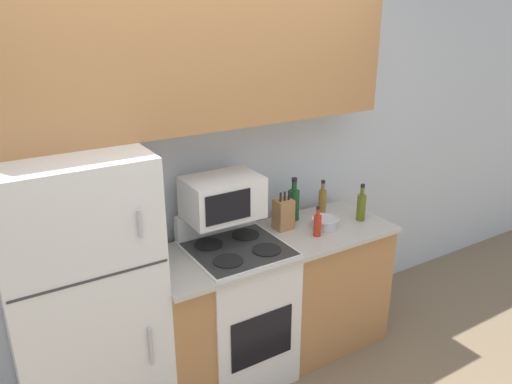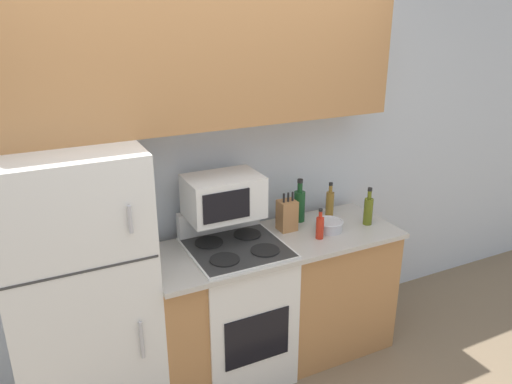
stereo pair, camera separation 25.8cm
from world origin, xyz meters
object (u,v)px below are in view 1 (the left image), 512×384
(bottle_wine_green, at_px, (294,203))
(bottle_olive_oil, at_px, (361,206))
(refrigerator, at_px, (84,302))
(knife_block, at_px, (283,214))
(bowl, at_px, (325,222))
(microwave, at_px, (222,197))
(bottle_vinegar, at_px, (322,200))
(bottle_hot_sauce, at_px, (317,224))
(stove, at_px, (238,310))

(bottle_wine_green, bearing_deg, bottle_olive_oil, -33.39)
(refrigerator, relative_size, bottle_olive_oil, 6.28)
(knife_block, height_order, bowl, knife_block)
(bottle_olive_oil, bearing_deg, microwave, 169.40)
(knife_block, bearing_deg, bottle_wine_green, 31.26)
(microwave, xyz_separation_m, bottle_vinegar, (0.83, 0.06, -0.21))
(refrigerator, distance_m, bottle_hot_sauce, 1.46)
(knife_block, bearing_deg, bowl, -28.97)
(bottle_vinegar, height_order, bottle_hot_sauce, bottle_vinegar)
(stove, xyz_separation_m, bottle_wine_green, (0.56, 0.19, 0.55))
(bowl, bearing_deg, bottle_vinegar, 55.43)
(microwave, distance_m, bottle_hot_sauce, 0.64)
(refrigerator, height_order, bowl, refrigerator)
(refrigerator, height_order, bottle_vinegar, refrigerator)
(stove, relative_size, bottle_vinegar, 4.48)
(stove, xyz_separation_m, bottle_hot_sauce, (0.53, -0.11, 0.51))
(stove, xyz_separation_m, microwave, (-0.03, 0.12, 0.73))
(bottle_vinegar, xyz_separation_m, bottle_hot_sauce, (-0.27, -0.29, -0.02))
(stove, bearing_deg, bottle_hot_sauce, -11.22)
(stove, height_order, bowl, stove)
(microwave, relative_size, bottle_olive_oil, 1.74)
(microwave, height_order, bottle_hot_sauce, microwave)
(bottle_vinegar, height_order, bottle_olive_oil, bottle_olive_oil)
(knife_block, relative_size, bottle_vinegar, 1.09)
(knife_block, xyz_separation_m, bottle_olive_oil, (0.53, -0.16, -0.00))
(knife_block, bearing_deg, refrigerator, -177.55)
(bowl, bearing_deg, microwave, 167.40)
(bottle_wine_green, bearing_deg, microwave, -173.01)
(bottle_wine_green, relative_size, bottle_olive_oil, 1.15)
(stove, bearing_deg, bottle_wine_green, 18.75)
(bottle_wine_green, xyz_separation_m, bottle_hot_sauce, (-0.03, -0.29, -0.04))
(bottle_wine_green, relative_size, bottle_hot_sauce, 1.50)
(bowl, bearing_deg, bottle_hot_sauce, -149.66)
(bottle_wine_green, height_order, bottle_vinegar, bottle_wine_green)
(refrigerator, bearing_deg, bowl, -2.85)
(knife_block, distance_m, bottle_hot_sauce, 0.24)
(microwave, bearing_deg, bottle_olive_oil, -10.60)
(refrigerator, distance_m, bowl, 1.57)
(bottle_olive_oil, bearing_deg, knife_block, 162.89)
(knife_block, bearing_deg, bottle_olive_oil, -17.11)
(stove, relative_size, knife_block, 4.10)
(refrigerator, xyz_separation_m, bottle_wine_green, (1.46, 0.15, 0.21))
(bottle_vinegar, bearing_deg, bottle_olive_oil, -60.19)
(bottle_vinegar, relative_size, bottle_hot_sauce, 1.20)
(knife_block, distance_m, bottle_vinegar, 0.40)
(refrigerator, xyz_separation_m, bottle_hot_sauce, (1.44, -0.15, 0.17))
(knife_block, bearing_deg, bottle_vinegar, 11.76)
(microwave, bearing_deg, knife_block, -2.32)
(bowl, xyz_separation_m, bottle_hot_sauce, (-0.12, -0.07, 0.04))
(bottle_wine_green, bearing_deg, refrigerator, -174.32)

